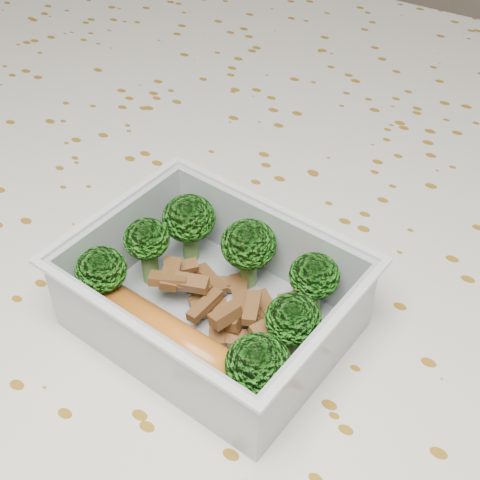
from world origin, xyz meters
The scene contains 6 objects.
dining_table centered at (0.00, 0.00, 0.67)m, with size 1.40×0.90×0.75m.
tablecloth centered at (0.00, 0.00, 0.72)m, with size 1.46×0.96×0.19m.
lunch_container centered at (0.01, -0.05, 0.78)m, with size 0.18×0.15×0.06m.
broccoli_florets centered at (0.01, -0.04, 0.79)m, with size 0.15×0.11×0.05m.
meat_pile centered at (0.02, -0.04, 0.77)m, with size 0.10×0.06×0.03m.
sausage centered at (0.01, -0.08, 0.77)m, with size 0.14×0.04×0.02m.
Camera 1 is at (0.17, -0.27, 1.08)m, focal length 50.00 mm.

